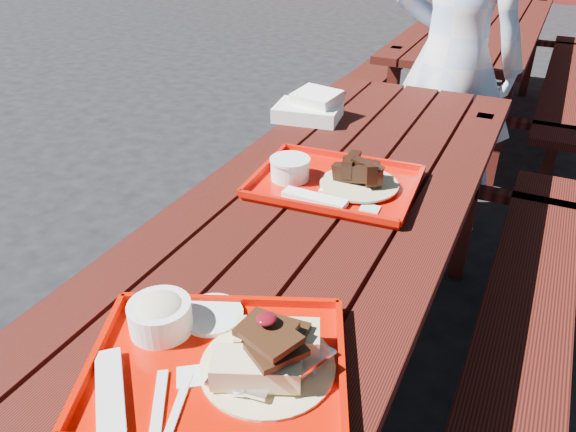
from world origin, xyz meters
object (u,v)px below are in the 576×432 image
Objects in this scene: picnic_table_near at (311,271)px; picnic_table_far at (477,49)px; person at (453,62)px; far_tray at (332,180)px; near_tray at (218,348)px.

picnic_table_near is 1.00× the size of picnic_table_far.
picnic_table_near is 1.45× the size of person.
far_tray reaches higher than picnic_table_near.
picnic_table_near is 1.39m from person.
far_tray is (-0.01, -2.64, 0.21)m from picnic_table_far.
far_tray is (-0.01, 0.16, 0.21)m from picnic_table_near.
far_tray reaches higher than picnic_table_far.
person reaches higher than picnic_table_near.
picnic_table_near is at bearing -90.00° from picnic_table_far.
picnic_table_near is at bearing 94.22° from person.
person is at bearing -86.61° from picnic_table_far.
picnic_table_near is at bearing 96.20° from near_tray.
person is at bearing 86.42° from picnic_table_near.
picnic_table_far is at bearing 91.06° from near_tray.
picnic_table_far is 4.98× the size of far_tray.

